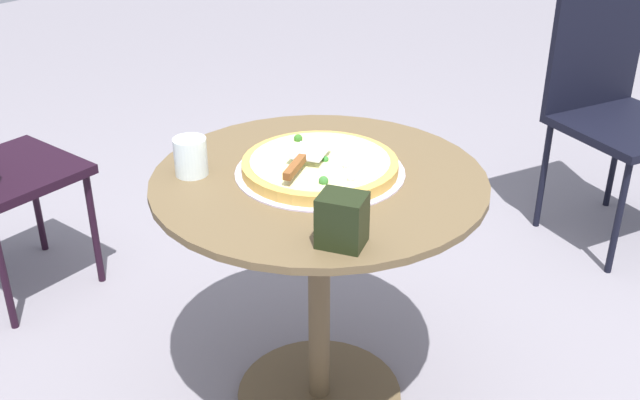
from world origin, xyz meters
TOP-DOWN VIEW (x-y plane):
  - ground_plane at (0.00, 0.00)m, footprint 10.00×10.00m
  - patio_table at (0.00, 0.00)m, footprint 0.80×0.80m
  - pizza_on_tray at (-0.01, 0.02)m, footprint 0.41×0.41m
  - pizza_server at (-0.01, -0.04)m, footprint 0.13×0.21m
  - drinking_cup at (-0.24, -0.19)m, footprint 0.08×0.08m
  - napkin_dispenser at (0.24, -0.20)m, footprint 0.11×0.11m
  - patio_chair_near at (0.15, 1.42)m, footprint 0.56×0.56m

SIDE VIEW (x-z plane):
  - ground_plane at x=0.00m, z-range 0.00..0.00m
  - patio_table at x=0.00m, z-range 0.15..0.83m
  - patio_chair_near at x=0.15m, z-range 0.07..0.97m
  - pizza_on_tray at x=-0.01m, z-range 0.67..0.72m
  - drinking_cup at x=-0.24m, z-range 0.68..0.77m
  - napkin_dispenser at x=0.24m, z-range 0.68..0.79m
  - pizza_server at x=-0.01m, z-range 0.73..0.75m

